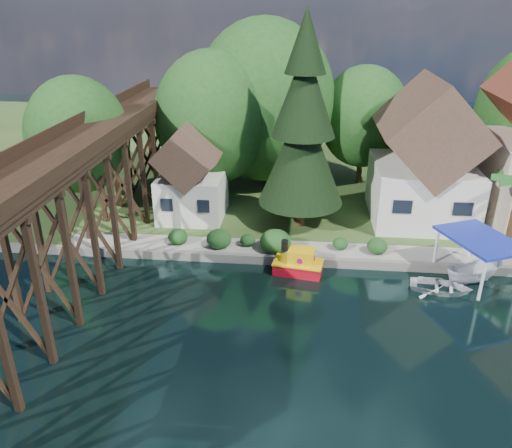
# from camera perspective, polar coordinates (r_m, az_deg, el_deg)

# --- Properties ---
(ground) EXTENTS (140.00, 140.00, 0.00)m
(ground) POSITION_cam_1_polar(r_m,az_deg,el_deg) (27.60, 9.49, -12.94)
(ground) COLOR black
(ground) RESTS_ON ground
(bank) EXTENTS (140.00, 52.00, 0.50)m
(bank) POSITION_cam_1_polar(r_m,az_deg,el_deg) (58.34, 7.76, 7.87)
(bank) COLOR #324B1E
(bank) RESTS_ON ground
(seawall) EXTENTS (60.00, 0.40, 0.62)m
(seawall) POSITION_cam_1_polar(r_m,az_deg,el_deg) (34.66, 15.46, -4.60)
(seawall) COLOR slate
(seawall) RESTS_ON ground
(promenade) EXTENTS (50.00, 2.60, 0.06)m
(promenade) POSITION_cam_1_polar(r_m,az_deg,el_deg) (36.09, 18.32, -3.38)
(promenade) COLOR gray
(promenade) RESTS_ON bank
(trestle_bridge) EXTENTS (4.12, 44.18, 9.30)m
(trestle_bridge) POSITION_cam_1_polar(r_m,az_deg,el_deg) (32.41, -19.81, 2.59)
(trestle_bridge) COLOR black
(trestle_bridge) RESTS_ON ground
(house_left) EXTENTS (7.64, 8.64, 11.02)m
(house_left) POSITION_cam_1_polar(r_m,az_deg,el_deg) (40.71, 18.73, 6.73)
(house_left) COLOR silver
(house_left) RESTS_ON bank
(shed) EXTENTS (5.09, 5.40, 7.85)m
(shed) POSITION_cam_1_polar(r_m,az_deg,el_deg) (39.59, -7.39, 5.36)
(shed) COLOR silver
(shed) RESTS_ON bank
(bg_trees) EXTENTS (49.90, 13.30, 10.57)m
(bg_trees) POSITION_cam_1_polar(r_m,az_deg,el_deg) (44.32, 10.01, 11.89)
(bg_trees) COLOR #382314
(bg_trees) RESTS_ON bank
(shrubs) EXTENTS (15.76, 2.47, 1.70)m
(shrubs) POSITION_cam_1_polar(r_m,az_deg,el_deg) (34.86, 1.28, -1.77)
(shrubs) COLOR #194418
(shrubs) RESTS_ON bank
(conifer) EXTENTS (6.39, 6.39, 15.73)m
(conifer) POSITION_cam_1_polar(r_m,az_deg,el_deg) (36.63, 5.39, 10.83)
(conifer) COLOR #382314
(conifer) RESTS_ON bank
(tugboat) EXTENTS (3.45, 2.25, 2.33)m
(tugboat) POSITION_cam_1_polar(r_m,az_deg,el_deg) (32.97, 4.91, -4.54)
(tugboat) COLOR red
(tugboat) RESTS_ON ground
(boat_white_a) EXTENTS (4.16, 3.30, 0.78)m
(boat_white_a) POSITION_cam_1_polar(r_m,az_deg,el_deg) (33.11, 20.39, -6.62)
(boat_white_a) COLOR white
(boat_white_a) RESTS_ON ground
(boat_canopy) EXTENTS (5.11, 5.91, 3.19)m
(boat_canopy) POSITION_cam_1_polar(r_m,az_deg,el_deg) (34.35, 23.79, -4.18)
(boat_canopy) COLOR silver
(boat_canopy) RESTS_ON ground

